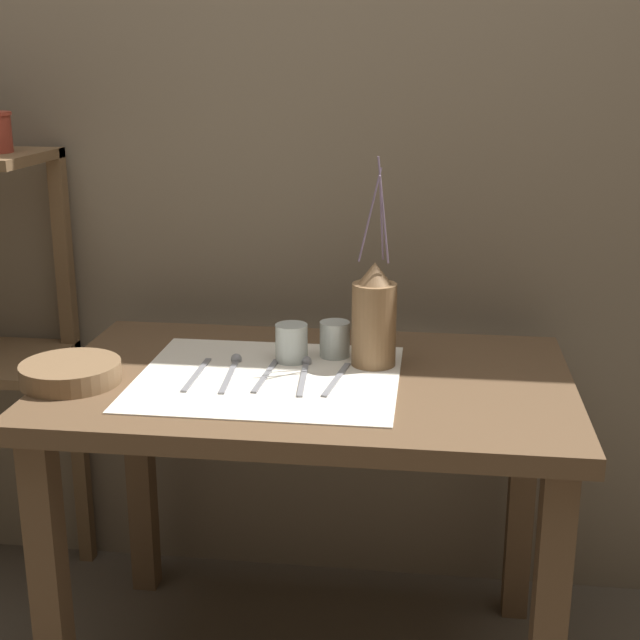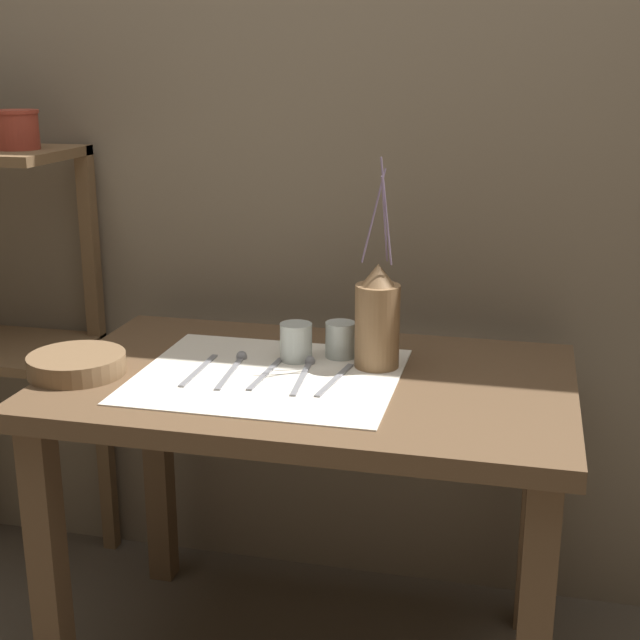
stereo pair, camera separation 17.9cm
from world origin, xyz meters
name	(u,v)px [view 1 (the left image)]	position (x,y,z in m)	size (l,w,h in m)	color
stone_wall_back	(336,115)	(0.00, 0.44, 1.20)	(7.00, 0.06, 2.40)	#7A6B56
wooden_table	(310,424)	(0.00, 0.00, 0.59)	(1.07, 0.67, 0.70)	brown
linen_cloth	(268,377)	(-0.08, -0.03, 0.70)	(0.53, 0.46, 0.00)	silver
pitcher_with_flowers	(374,318)	(0.12, 0.08, 0.81)	(0.09, 0.09, 0.44)	olive
wooden_bowl	(71,373)	(-0.47, -0.10, 0.72)	(0.20, 0.20, 0.04)	brown
glass_tumbler_near	(292,343)	(-0.05, 0.08, 0.75)	(0.07, 0.07, 0.08)	#B7C1BC
glass_tumbler_far	(335,339)	(0.04, 0.12, 0.74)	(0.07, 0.07, 0.08)	#B7C1BC
fork_outer	(197,374)	(-0.23, -0.04, 0.71)	(0.01, 0.20, 0.00)	gray
spoon_inner	(234,366)	(-0.17, 0.02, 0.71)	(0.03, 0.21, 0.02)	gray
fork_inner	(266,375)	(-0.09, -0.02, 0.71)	(0.02, 0.20, 0.00)	gray
spoon_outer	(305,368)	(-0.01, 0.02, 0.71)	(0.03, 0.21, 0.02)	gray
knife_center	(336,379)	(0.06, -0.03, 0.71)	(0.04, 0.20, 0.00)	gray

